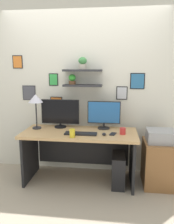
% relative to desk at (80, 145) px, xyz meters
% --- Properties ---
extents(ground_plane, '(8.00, 8.00, 0.00)m').
position_rel_desk_xyz_m(ground_plane, '(0.00, -0.05, -0.54)').
color(ground_plane, tan).
extents(back_wall_assembly, '(4.40, 0.24, 2.70)m').
position_rel_desk_xyz_m(back_wall_assembly, '(-0.00, 0.38, 0.81)').
color(back_wall_assembly, silver).
rests_on(back_wall_assembly, ground).
extents(desk, '(1.62, 0.68, 0.75)m').
position_rel_desk_xyz_m(desk, '(0.00, 0.00, 0.00)').
color(desk, tan).
rests_on(desk, ground).
extents(monitor_left, '(0.58, 0.18, 0.43)m').
position_rel_desk_xyz_m(monitor_left, '(-0.33, 0.16, 0.43)').
color(monitor_left, black).
rests_on(monitor_left, desk).
extents(monitor_right, '(0.48, 0.18, 0.41)m').
position_rel_desk_xyz_m(monitor_right, '(0.33, 0.16, 0.43)').
color(monitor_right, black).
rests_on(monitor_right, desk).
extents(keyboard, '(0.44, 0.14, 0.02)m').
position_rel_desk_xyz_m(keyboard, '(0.04, -0.17, 0.22)').
color(keyboard, black).
rests_on(keyboard, desk).
extents(computer_mouse, '(0.06, 0.09, 0.03)m').
position_rel_desk_xyz_m(computer_mouse, '(0.35, -0.18, 0.23)').
color(computer_mouse, black).
rests_on(computer_mouse, desk).
extents(desk_lamp, '(0.21, 0.21, 0.52)m').
position_rel_desk_xyz_m(desk_lamp, '(-0.66, 0.04, 0.63)').
color(desk_lamp, '#2D2D33').
rests_on(desk_lamp, desk).
extents(cell_phone, '(0.10, 0.15, 0.01)m').
position_rel_desk_xyz_m(cell_phone, '(0.47, -0.12, 0.22)').
color(cell_phone, black).
rests_on(cell_phone, desk).
extents(coffee_mug, '(0.08, 0.08, 0.09)m').
position_rel_desk_xyz_m(coffee_mug, '(0.60, -0.10, 0.26)').
color(coffee_mug, red).
rests_on(coffee_mug, desk).
extents(water_cup, '(0.07, 0.07, 0.11)m').
position_rel_desk_xyz_m(water_cup, '(-0.05, -0.32, 0.27)').
color(water_cup, yellow).
rests_on(water_cup, desk).
extents(drawer_cabinet, '(0.44, 0.50, 0.63)m').
position_rel_desk_xyz_m(drawer_cabinet, '(1.13, -0.02, -0.22)').
color(drawer_cabinet, brown).
rests_on(drawer_cabinet, ground).
extents(printer, '(0.38, 0.34, 0.17)m').
position_rel_desk_xyz_m(printer, '(1.13, -0.02, 0.18)').
color(printer, '#9E9EA3').
rests_on(printer, drawer_cabinet).
extents(computer_tower_right, '(0.18, 0.40, 0.45)m').
position_rel_desk_xyz_m(computer_tower_right, '(0.56, -0.10, -0.32)').
color(computer_tower_right, black).
rests_on(computer_tower_right, ground).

